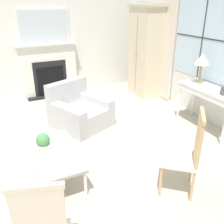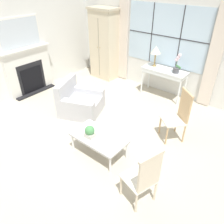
{
  "view_description": "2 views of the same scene",
  "coord_description": "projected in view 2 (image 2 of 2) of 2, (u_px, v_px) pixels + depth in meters",
  "views": [
    {
      "loc": [
        3.32,
        -0.79,
        2.28
      ],
      "look_at": [
        0.11,
        0.77,
        0.66
      ],
      "focal_mm": 40.0,
      "sensor_mm": 36.0,
      "label": 1
    },
    {
      "loc": [
        2.72,
        -2.6,
        3.08
      ],
      "look_at": [
        0.31,
        0.33,
        0.62
      ],
      "focal_mm": 35.0,
      "sensor_mm": 36.0,
      "label": 2
    }
  ],
  "objects": [
    {
      "name": "table_lamp",
      "position": [
        156.0,
        50.0,
        5.96
      ],
      "size": [
        0.28,
        0.28,
        0.57
      ],
      "color": "#9E7F47",
      "rests_on": "console_table"
    },
    {
      "name": "potted_plant_small",
      "position": [
        90.0,
        132.0,
        4.08
      ],
      "size": [
        0.19,
        0.19,
        0.24
      ],
      "color": "#BCB7AD",
      "rests_on": "coffee_table"
    },
    {
      "name": "pillar_candle",
      "position": [
        103.0,
        136.0,
        4.08
      ],
      "size": [
        0.11,
        0.11,
        0.11
      ],
      "color": "silver",
      "rests_on": "coffee_table"
    },
    {
      "name": "wall_left",
      "position": [
        25.0,
        43.0,
        6.05
      ],
      "size": [
        0.06,
        7.2,
        2.8
      ],
      "primitive_type": "cube",
      "color": "silver",
      "rests_on": "ground_plane"
    },
    {
      "name": "armchair_upholstered",
      "position": [
        80.0,
        103.0,
        5.54
      ],
      "size": [
        1.23,
        1.22,
        0.84
      ],
      "color": "#B2B2B7",
      "rests_on": "ground_plane"
    },
    {
      "name": "ground_plane",
      "position": [
        91.0,
        137.0,
        4.81
      ],
      "size": [
        14.0,
        14.0,
        0.0
      ],
      "primitive_type": "plane",
      "color": "#B2A893"
    },
    {
      "name": "accent_chair_wooden",
      "position": [
        144.0,
        176.0,
        3.15
      ],
      "size": [
        0.55,
        0.55,
        1.07
      ],
      "color": "white",
      "rests_on": "ground_plane"
    },
    {
      "name": "coffee_table",
      "position": [
        99.0,
        138.0,
        4.18
      ],
      "size": [
        1.08,
        0.59,
        0.43
      ],
      "color": "silver",
      "rests_on": "ground_plane"
    },
    {
      "name": "fireplace",
      "position": [
        28.0,
        68.0,
        6.26
      ],
      "size": [
        0.34,
        1.46,
        2.1
      ],
      "color": "black",
      "rests_on": "ground_plane"
    },
    {
      "name": "armoire",
      "position": [
        104.0,
        44.0,
        6.99
      ],
      "size": [
        0.91,
        0.58,
        2.19
      ],
      "color": "beige",
      "rests_on": "ground_plane"
    },
    {
      "name": "potted_orchid",
      "position": [
        177.0,
        66.0,
        5.69
      ],
      "size": [
        0.21,
        0.17,
        0.53
      ],
      "color": "#4C4C51",
      "rests_on": "console_table"
    },
    {
      "name": "console_table",
      "position": [
        164.0,
        73.0,
        6.04
      ],
      "size": [
        1.24,
        0.48,
        0.8
      ],
      "color": "silver",
      "rests_on": "ground_plane"
    },
    {
      "name": "wall_back_windowed",
      "position": [
        165.0,
        43.0,
        6.01
      ],
      "size": [
        7.2,
        0.14,
        2.8
      ],
      "color": "silver",
      "rests_on": "ground_plane"
    },
    {
      "name": "side_chair_wooden",
      "position": [
        179.0,
        114.0,
        4.49
      ],
      "size": [
        0.62,
        0.62,
        1.1
      ],
      "color": "beige",
      "rests_on": "ground_plane"
    }
  ]
}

